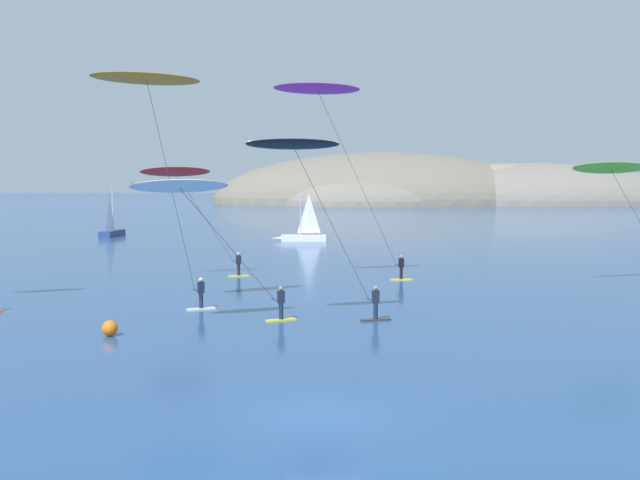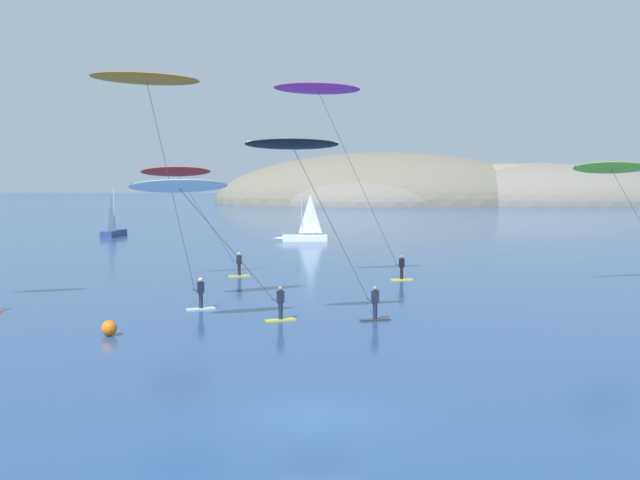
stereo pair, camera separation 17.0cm
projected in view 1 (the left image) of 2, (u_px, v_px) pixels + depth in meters
ground_plane at (320, 417)px, 23.61m from camera, size 600.00×600.00×0.00m
headland_island at (427, 204)px, 202.27m from camera, size 119.39×55.25×25.98m
sailboat_near at (113, 231)px, 93.67m from camera, size 1.73×5.94×5.70m
sailboat_far at (301, 235)px, 86.41m from camera, size 5.96×2.00×5.70m
kitesurfer_orange at (151, 95)px, 40.25m from camera, size 5.81×4.48×12.25m
kitesurfer_lime at (616, 176)px, 50.72m from camera, size 8.13×3.94×8.03m
kitesurfer_magenta at (323, 101)px, 51.87m from camera, size 9.38×4.28×13.07m
kitesurfer_red at (182, 181)px, 54.31m from camera, size 7.10×4.04×7.76m
kitesurfer_black at (301, 161)px, 37.54m from camera, size 7.03×3.38×8.87m
kitesurfer_white at (189, 197)px, 36.86m from camera, size 7.55×4.58×7.01m
marker_buoy at (110, 328)px, 35.44m from camera, size 0.70×0.70×0.70m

